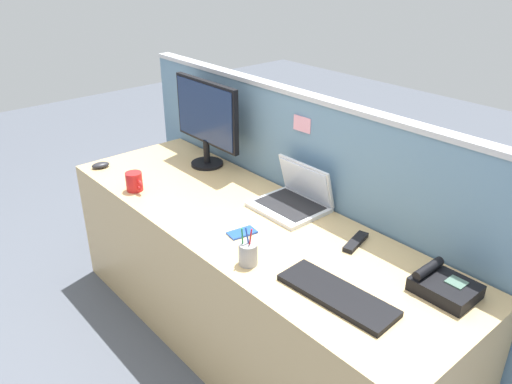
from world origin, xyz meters
TOP-DOWN VIEW (x-y plane):
  - ground_plane at (0.00, 0.00)m, footprint 10.00×10.00m
  - desk at (0.00, 0.00)m, footprint 2.22×0.71m
  - cubicle_divider at (-0.00, 0.39)m, footprint 2.61×0.08m
  - desktop_monitor at (-0.64, 0.24)m, footprint 0.52×0.18m
  - laptop at (0.06, 0.25)m, footprint 0.33×0.28m
  - desk_phone at (0.90, 0.18)m, footprint 0.22×0.17m
  - keyboard_main at (0.66, -0.13)m, footprint 0.46×0.18m
  - computer_mouse_right_hand at (-1.00, -0.25)m, footprint 0.08×0.11m
  - pen_cup at (0.29, -0.24)m, footprint 0.08×0.08m
  - cell_phone_blue_case at (0.09, -0.11)m, footprint 0.09×0.13m
  - tv_remote at (0.47, 0.20)m, footprint 0.09×0.18m
  - coffee_mug at (-0.61, -0.25)m, footprint 0.12×0.09m

SIDE VIEW (x-z plane):
  - ground_plane at x=0.00m, z-range 0.00..0.00m
  - desk at x=0.00m, z-range 0.00..0.72m
  - cubicle_divider at x=0.00m, z-range 0.00..1.24m
  - cell_phone_blue_case at x=0.09m, z-range 0.72..0.73m
  - tv_remote at x=0.47m, z-range 0.72..0.74m
  - keyboard_main at x=0.66m, z-range 0.72..0.75m
  - computer_mouse_right_hand at x=-1.00m, z-range 0.72..0.76m
  - desk_phone at x=0.90m, z-range 0.71..0.80m
  - laptop at x=0.06m, z-range 0.66..0.88m
  - pen_cup at x=0.29m, z-range 0.69..0.85m
  - coffee_mug at x=-0.61m, z-range 0.72..0.82m
  - desktop_monitor at x=-0.64m, z-range 0.76..1.25m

